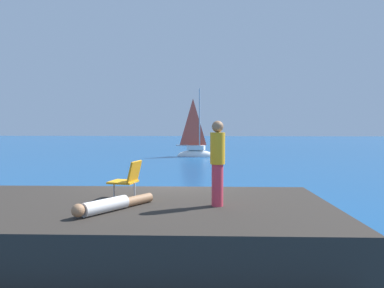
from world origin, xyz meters
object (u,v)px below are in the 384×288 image
person_sunbather (111,205)px  sailboat_near (196,152)px  person_standing (218,161)px  beach_chair (128,178)px

person_sunbather → sailboat_near: bearing=33.1°
person_standing → person_sunbather: bearing=137.6°
sailboat_near → person_standing: bearing=-77.0°
sailboat_near → person_standing: (1.39, -21.23, 1.43)m
sailboat_near → person_standing: size_ratio=3.69×
beach_chair → person_standing: bearing=174.9°
person_standing → beach_chair: 1.98m
sailboat_near → person_sunbather: size_ratio=3.94×
person_sunbather → person_standing: 2.11m
person_sunbather → beach_chair: bearing=31.9°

